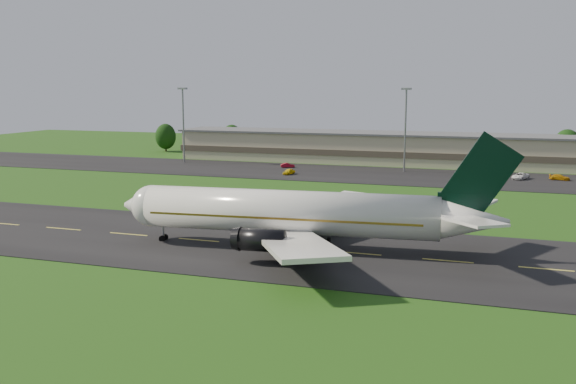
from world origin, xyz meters
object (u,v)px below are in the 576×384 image
(terminal, at_px, (419,150))
(service_vehicle_c, at_px, (521,176))
(service_vehicle_a, at_px, (289,172))
(service_vehicle_b, at_px, (288,165))
(service_vehicle_d, at_px, (560,177))
(airliner, at_px, (296,213))
(light_mast_west, at_px, (183,116))
(light_mast_centre, at_px, (406,120))

(terminal, distance_m, service_vehicle_c, 33.13)
(service_vehicle_a, height_order, service_vehicle_b, service_vehicle_a)
(service_vehicle_c, xyz_separation_m, service_vehicle_d, (8.21, 1.20, -0.09))
(airliner, relative_size, service_vehicle_a, 13.23)
(light_mast_west, height_order, service_vehicle_c, light_mast_west)
(terminal, distance_m, service_vehicle_d, 39.15)
(light_mast_west, relative_size, service_vehicle_c, 3.92)
(airliner, xyz_separation_m, light_mast_west, (-57.79, 79.92, 8.08))
(airliner, height_order, light_mast_centre, light_mast_centre)
(light_mast_west, bearing_deg, service_vehicle_c, -3.23)
(light_mast_west, distance_m, service_vehicle_b, 32.89)
(service_vehicle_b, bearing_deg, airliner, 177.17)
(light_mast_west, bearing_deg, service_vehicle_a, -21.75)
(light_mast_west, distance_m, service_vehicle_c, 87.72)
(service_vehicle_b, distance_m, service_vehicle_d, 64.46)
(airliner, xyz_separation_m, service_vehicle_b, (-27.24, 78.01, -3.97))
(airliner, distance_m, light_mast_centre, 80.36)
(service_vehicle_a, bearing_deg, service_vehicle_d, 21.83)
(service_vehicle_d, bearing_deg, service_vehicle_a, 108.49)
(service_vehicle_b, height_order, service_vehicle_c, service_vehicle_c)
(airliner, xyz_separation_m, service_vehicle_a, (-22.91, 66.00, -3.90))
(airliner, distance_m, service_vehicle_d, 84.91)
(service_vehicle_a, xyz_separation_m, service_vehicle_c, (51.90, 9.02, 0.06))
(airliner, height_order, service_vehicle_a, airliner)
(light_mast_centre, height_order, service_vehicle_c, light_mast_centre)
(light_mast_centre, xyz_separation_m, service_vehicle_b, (-29.45, -1.91, -12.05))
(terminal, height_order, light_mast_centre, light_mast_centre)
(terminal, distance_m, light_mast_centre, 18.45)
(service_vehicle_d, bearing_deg, airliner, 162.83)
(light_mast_west, bearing_deg, service_vehicle_d, -2.22)
(service_vehicle_b, height_order, service_vehicle_d, service_vehicle_d)
(service_vehicle_a, distance_m, service_vehicle_d, 60.97)
(airliner, height_order, light_mast_west, light_mast_west)
(light_mast_west, xyz_separation_m, service_vehicle_c, (86.77, -4.89, -11.92))
(terminal, distance_m, service_vehicle_a, 40.25)
(light_mast_west, height_order, service_vehicle_b, light_mast_west)
(service_vehicle_a, height_order, service_vehicle_d, service_vehicle_a)
(light_mast_centre, bearing_deg, service_vehicle_a, -151.02)
(light_mast_west, distance_m, light_mast_centre, 60.00)
(service_vehicle_a, bearing_deg, service_vehicle_c, 22.03)
(service_vehicle_b, xyz_separation_m, service_vehicle_c, (56.22, -2.98, 0.13))
(airliner, xyz_separation_m, service_vehicle_d, (37.19, 76.23, -3.93))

